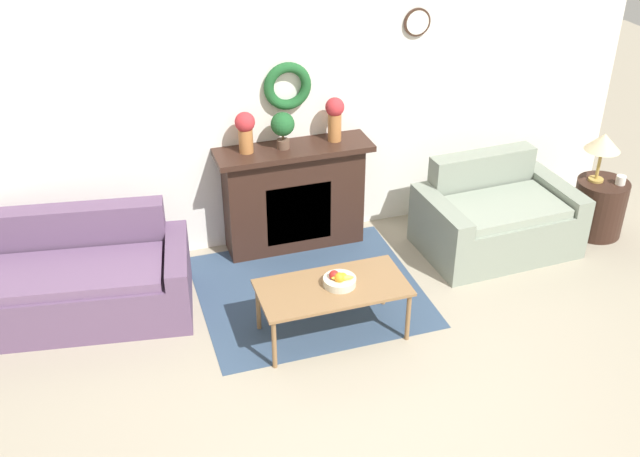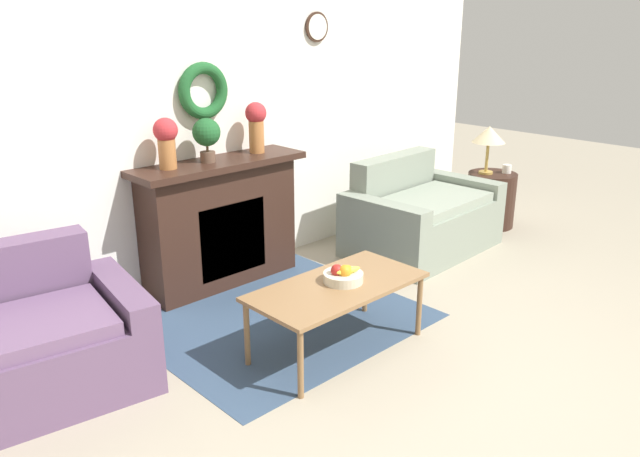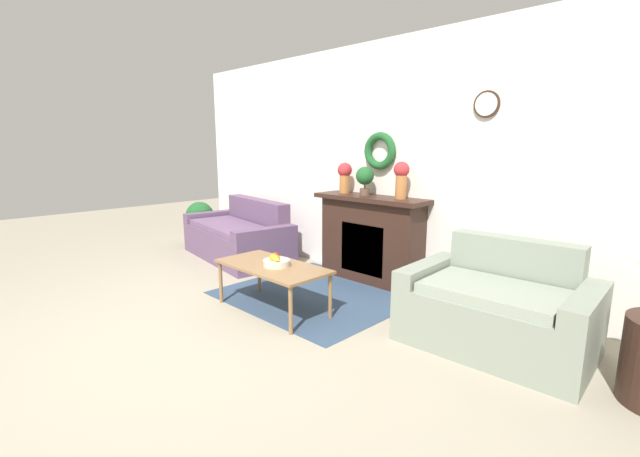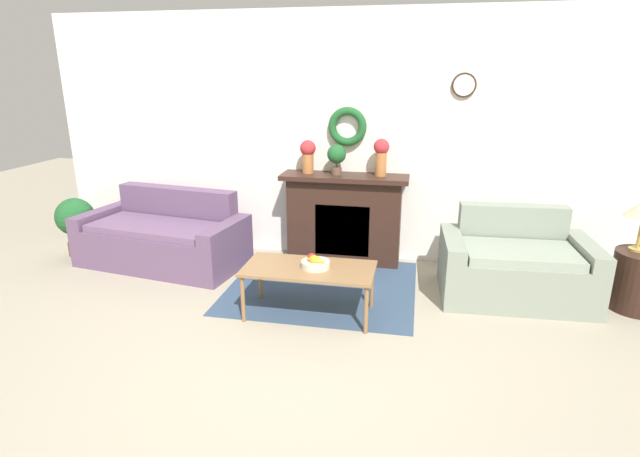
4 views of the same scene
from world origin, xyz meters
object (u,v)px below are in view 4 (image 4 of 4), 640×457
object	(u,v)px
vase_on_mantel_left	(308,154)
vase_on_mantel_right	(381,154)
loveseat_right	(515,266)
coffee_table	(309,272)
potted_plant_on_mantel	(337,156)
potted_plant_floor_by_couch	(76,220)
couch_left	(164,238)
side_table_by_loveseat	(640,281)
fruit_bowl	(315,263)
fireplace	(344,218)

from	to	relation	value
vase_on_mantel_left	vase_on_mantel_right	distance (m)	0.80
loveseat_right	coffee_table	distance (m)	1.99
loveseat_right	vase_on_mantel_right	size ratio (longest dim) A/B	3.52
loveseat_right	potted_plant_on_mantel	bearing A→B (deg)	159.40
potted_plant_on_mantel	potted_plant_floor_by_couch	bearing A→B (deg)	-172.37
couch_left	side_table_by_loveseat	size ratio (longest dim) A/B	3.53
side_table_by_loveseat	vase_on_mantel_right	bearing A→B (deg)	163.93
couch_left	fruit_bowl	size ratio (longest dim) A/B	7.64
loveseat_right	fruit_bowl	xyz separation A→B (m)	(-1.78, -0.76, 0.19)
couch_left	loveseat_right	bearing A→B (deg)	6.54
side_table_by_loveseat	coffee_table	bearing A→B (deg)	-166.60
fireplace	side_table_by_loveseat	xyz separation A→B (m)	(2.79, -0.69, -0.23)
coffee_table	potted_plant_floor_by_couch	bearing A→B (deg)	162.17
loveseat_right	vase_on_mantel_left	size ratio (longest dim) A/B	3.86
side_table_by_loveseat	potted_plant_floor_by_couch	world-z (taller)	potted_plant_floor_by_couch
fruit_bowl	vase_on_mantel_right	world-z (taller)	vase_on_mantel_right
fruit_bowl	vase_on_mantel_right	xyz separation A→B (m)	(0.43, 1.38, 0.73)
side_table_by_loveseat	vase_on_mantel_left	size ratio (longest dim) A/B	1.50
vase_on_mantel_left	potted_plant_floor_by_couch	xyz separation A→B (m)	(-2.67, -0.42, -0.78)
loveseat_right	potted_plant_on_mantel	xyz separation A→B (m)	(-1.82, 0.60, 0.90)
couch_left	fruit_bowl	world-z (taller)	couch_left
loveseat_right	couch_left	bearing A→B (deg)	175.33
loveseat_right	vase_on_mantel_right	distance (m)	1.75
vase_on_mantel_right	potted_plant_on_mantel	xyz separation A→B (m)	(-0.47, -0.02, -0.03)
couch_left	vase_on_mantel_left	bearing A→B (deg)	25.84
couch_left	potted_plant_on_mantel	distance (m)	2.12
fireplace	couch_left	world-z (taller)	fireplace
couch_left	coffee_table	world-z (taller)	couch_left
loveseat_right	side_table_by_loveseat	xyz separation A→B (m)	(1.06, -0.07, -0.03)
coffee_table	potted_plant_on_mantel	distance (m)	1.57
fireplace	loveseat_right	distance (m)	1.85
vase_on_mantel_left	fruit_bowl	bearing A→B (deg)	-75.09
vase_on_mantel_left	potted_plant_floor_by_couch	bearing A→B (deg)	-171.04
potted_plant_floor_by_couch	vase_on_mantel_right	bearing A→B (deg)	6.92
coffee_table	side_table_by_loveseat	world-z (taller)	side_table_by_loveseat
fireplace	potted_plant_floor_by_couch	distance (m)	3.11
fireplace	coffee_table	size ratio (longest dim) A/B	1.22
fireplace	potted_plant_floor_by_couch	world-z (taller)	fireplace
potted_plant_on_mantel	couch_left	bearing A→B (deg)	-166.36
loveseat_right	fireplace	bearing A→B (deg)	158.09
fruit_bowl	side_table_by_loveseat	world-z (taller)	fruit_bowl
loveseat_right	potted_plant_floor_by_couch	world-z (taller)	loveseat_right
coffee_table	vase_on_mantel_right	xyz separation A→B (m)	(0.48, 1.38, 0.82)
fireplace	potted_plant_on_mantel	xyz separation A→B (m)	(-0.09, -0.01, 0.70)
couch_left	potted_plant_on_mantel	xyz separation A→B (m)	(1.86, 0.45, 0.91)
couch_left	loveseat_right	distance (m)	3.69
vase_on_mantel_right	potted_plant_floor_by_couch	size ratio (longest dim) A/B	0.58
vase_on_mantel_right	side_table_by_loveseat	bearing A→B (deg)	-16.07
vase_on_mantel_left	vase_on_mantel_right	bearing A→B (deg)	0.00
loveseat_right	potted_plant_on_mantel	distance (m)	2.12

